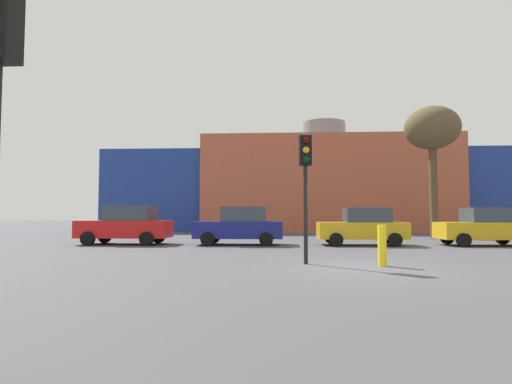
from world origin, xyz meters
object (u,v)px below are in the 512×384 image
at_px(traffic_light_island, 305,169).
at_px(bollard_yellow_0, 382,245).
at_px(parked_car_2, 363,227).
at_px(parked_car_0, 126,225).
at_px(parked_car_1, 240,226).
at_px(parked_car_3, 485,227).
at_px(bare_tree_0, 432,131).

xyz_separation_m(traffic_light_island, bollard_yellow_0, (2.11, -0.36, -2.22)).
bearing_deg(parked_car_2, parked_car_0, 0.00).
xyz_separation_m(parked_car_0, parked_car_2, (11.49, 0.00, -0.06)).
bearing_deg(parked_car_1, traffic_light_island, 108.92).
height_order(parked_car_0, bollard_yellow_0, parked_car_0).
distance_m(parked_car_0, traffic_light_island, 11.44).
bearing_deg(parked_car_3, traffic_light_island, 40.82).
xyz_separation_m(parked_car_1, bare_tree_0, (11.50, 6.02, 5.80)).
bearing_deg(parked_car_3, parked_car_0, 0.00).
relative_size(traffic_light_island, bare_tree_0, 0.46).
relative_size(parked_car_2, bollard_yellow_0, 3.56).
height_order(parked_car_0, parked_car_2, parked_car_0).
distance_m(parked_car_3, bare_tree_0, 8.38).
relative_size(parked_car_0, parked_car_3, 1.06).
relative_size(parked_car_1, bare_tree_0, 0.51).
height_order(parked_car_3, traffic_light_island, traffic_light_island).
xyz_separation_m(bare_tree_0, bollard_yellow_0, (-6.74, -14.09, -6.13)).
xyz_separation_m(parked_car_0, parked_car_1, (5.62, 0.00, -0.03)).
bearing_deg(parked_car_3, parked_car_1, 0.00).
bearing_deg(parked_car_2, parked_car_1, 0.00).
height_order(parked_car_2, bollard_yellow_0, parked_car_2).
bearing_deg(traffic_light_island, parked_car_1, -167.90).
relative_size(parked_car_2, traffic_light_island, 1.08).
distance_m(parked_car_1, parked_car_2, 5.88).
height_order(parked_car_1, parked_car_2, parked_car_1).
distance_m(parked_car_3, traffic_light_island, 11.94).
bearing_deg(parked_car_0, parked_car_3, -180.00).
bearing_deg(traffic_light_island, parked_car_2, 150.39).
bearing_deg(bare_tree_0, parked_car_2, -133.01).
bearing_deg(parked_car_2, bollard_yellow_0, 82.07).
distance_m(parked_car_0, bollard_yellow_0, 13.14).
xyz_separation_m(parked_car_1, bollard_yellow_0, (4.75, -8.07, -0.33)).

